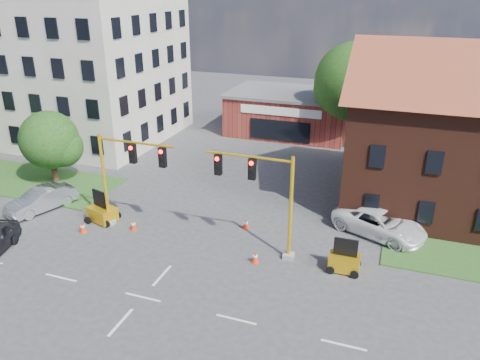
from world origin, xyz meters
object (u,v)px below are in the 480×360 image
at_px(signal_mast_west, 126,172).
at_px(trailer_east, 344,261).
at_px(signal_mast_east, 262,192).
at_px(pickup_white, 379,223).
at_px(trailer_west, 102,212).

xyz_separation_m(signal_mast_west, trailer_east, (13.51, -0.18, -3.33)).
distance_m(signal_mast_west, signal_mast_east, 8.71).
bearing_deg(signal_mast_west, signal_mast_east, 0.00).
height_order(trailer_east, pickup_white, trailer_east).
bearing_deg(pickup_white, trailer_east, -173.75).
relative_size(trailer_east, pickup_white, 0.32).
distance_m(trailer_east, pickup_white, 4.98).
distance_m(signal_mast_east, trailer_east, 5.85).
relative_size(signal_mast_east, trailer_west, 2.95).
bearing_deg(pickup_white, signal_mast_east, 149.50).
bearing_deg(trailer_west, signal_mast_east, 15.55).
distance_m(trailer_west, trailer_east, 15.85).
height_order(signal_mast_west, trailer_east, signal_mast_west).
bearing_deg(trailer_east, signal_mast_west, 177.99).
relative_size(trailer_west, trailer_east, 1.12).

